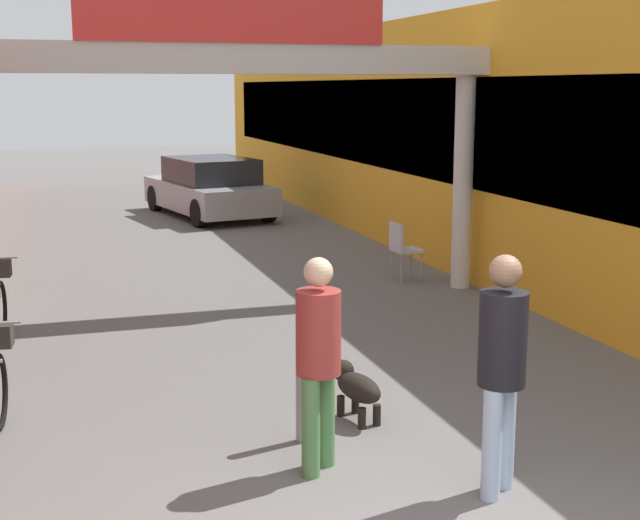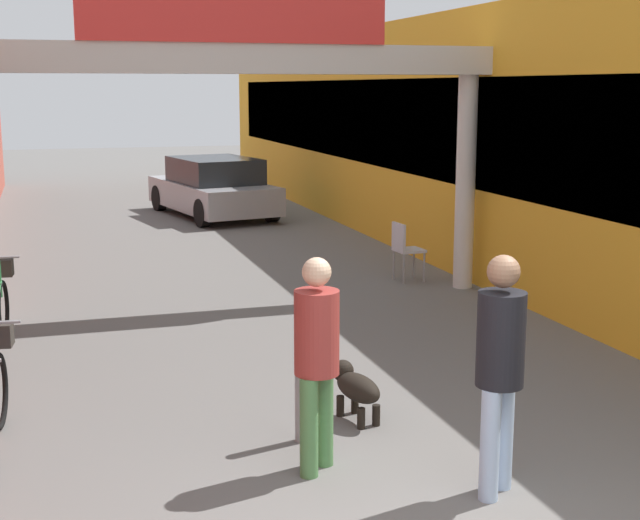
{
  "view_description": "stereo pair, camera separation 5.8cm",
  "coord_description": "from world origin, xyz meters",
  "px_view_note": "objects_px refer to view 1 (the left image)",
  "views": [
    {
      "loc": [
        -2.46,
        -4.18,
        2.89
      ],
      "look_at": [
        0.0,
        3.6,
        1.3
      ],
      "focal_mm": 50.0,
      "sensor_mm": 36.0,
      "label": 1
    },
    {
      "loc": [
        -2.4,
        -4.2,
        2.89
      ],
      "look_at": [
        0.0,
        3.6,
        1.3
      ],
      "focal_mm": 50.0,
      "sensor_mm": 36.0,
      "label": 2
    }
  ],
  "objects_px": {
    "pedestrian_with_dog": "(318,351)",
    "cafe_chair_aluminium_nearer": "(402,246)",
    "pedestrian_companion": "(502,359)",
    "parked_car_silver": "(209,188)",
    "dog_on_leash": "(356,386)",
    "bollard_post_metal": "(302,386)"
  },
  "relations": [
    {
      "from": "pedestrian_with_dog",
      "to": "cafe_chair_aluminium_nearer",
      "type": "relative_size",
      "value": 1.87
    },
    {
      "from": "cafe_chair_aluminium_nearer",
      "to": "pedestrian_with_dog",
      "type": "bearing_deg",
      "value": -117.94
    },
    {
      "from": "pedestrian_with_dog",
      "to": "pedestrian_companion",
      "type": "xyz_separation_m",
      "value": [
        1.12,
        -0.76,
        0.06
      ]
    },
    {
      "from": "pedestrian_with_dog",
      "to": "parked_car_silver",
      "type": "distance_m",
      "value": 13.88
    },
    {
      "from": "dog_on_leash",
      "to": "cafe_chair_aluminium_nearer",
      "type": "distance_m",
      "value": 5.78
    },
    {
      "from": "pedestrian_with_dog",
      "to": "pedestrian_companion",
      "type": "relative_size",
      "value": 0.95
    },
    {
      "from": "pedestrian_companion",
      "to": "pedestrian_with_dog",
      "type": "bearing_deg",
      "value": 145.83
    },
    {
      "from": "pedestrian_companion",
      "to": "cafe_chair_aluminium_nearer",
      "type": "bearing_deg",
      "value": 72.83
    },
    {
      "from": "cafe_chair_aluminium_nearer",
      "to": "parked_car_silver",
      "type": "bearing_deg",
      "value": 101.03
    },
    {
      "from": "pedestrian_with_dog",
      "to": "dog_on_leash",
      "type": "xyz_separation_m",
      "value": [
        0.64,
        0.93,
        -0.65
      ]
    },
    {
      "from": "pedestrian_with_dog",
      "to": "cafe_chair_aluminium_nearer",
      "type": "height_order",
      "value": "pedestrian_with_dog"
    },
    {
      "from": "pedestrian_companion",
      "to": "dog_on_leash",
      "type": "relative_size",
      "value": 2.56
    },
    {
      "from": "dog_on_leash",
      "to": "bollard_post_metal",
      "type": "bearing_deg",
      "value": -149.94
    },
    {
      "from": "bollard_post_metal",
      "to": "parked_car_silver",
      "type": "xyz_separation_m",
      "value": [
        1.7,
        13.18,
        0.17
      ]
    },
    {
      "from": "pedestrian_companion",
      "to": "cafe_chair_aluminium_nearer",
      "type": "distance_m",
      "value": 7.19
    },
    {
      "from": "cafe_chair_aluminium_nearer",
      "to": "bollard_post_metal",
      "type": "bearing_deg",
      "value": -120.09
    },
    {
      "from": "pedestrian_with_dog",
      "to": "bollard_post_metal",
      "type": "bearing_deg",
      "value": 86.0
    },
    {
      "from": "dog_on_leash",
      "to": "parked_car_silver",
      "type": "relative_size",
      "value": 0.16
    },
    {
      "from": "pedestrian_companion",
      "to": "cafe_chair_aluminium_nearer",
      "type": "height_order",
      "value": "pedestrian_companion"
    },
    {
      "from": "parked_car_silver",
      "to": "dog_on_leash",
      "type": "bearing_deg",
      "value": -94.91
    },
    {
      "from": "dog_on_leash",
      "to": "cafe_chair_aluminium_nearer",
      "type": "bearing_deg",
      "value": 63.3
    },
    {
      "from": "dog_on_leash",
      "to": "bollard_post_metal",
      "type": "distance_m",
      "value": 0.71
    }
  ]
}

